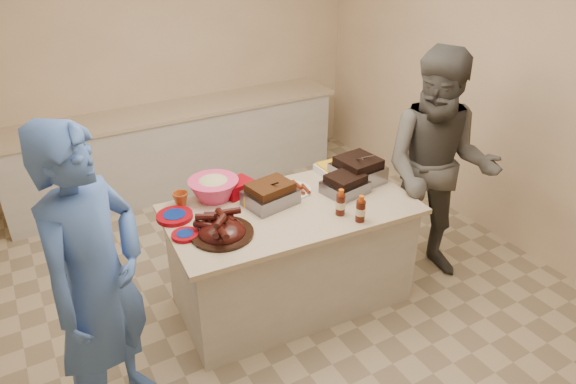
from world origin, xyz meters
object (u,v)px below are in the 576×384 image
coleslaw_bowl (215,198)px  bbq_bottle_a (340,214)px  bbq_bottle_b (360,221)px  rib_platter (222,235)px  mustard_bottle (247,207)px  island (291,298)px  roasting_pan (357,181)px  guest_gray (422,267)px  plastic_cup (181,205)px

coleslaw_bowl → bbq_bottle_a: 0.94m
coleslaw_bowl → bbq_bottle_b: 1.08m
rib_platter → mustard_bottle: (0.30, 0.24, 0.00)m
island → mustard_bottle: (-0.28, 0.16, 0.84)m
island → mustard_bottle: size_ratio=15.87×
rib_platter → roasting_pan: 1.24m
coleslaw_bowl → mustard_bottle: size_ratio=3.31×
guest_gray → rib_platter: bearing=-137.8°
island → rib_platter: 1.02m
island → bbq_bottle_a: bbq_bottle_a is taller
rib_platter → plastic_cup: 0.51m
bbq_bottle_a → rib_platter: bearing=168.2°
bbq_bottle_b → plastic_cup: (-0.99, 0.81, 0.00)m
bbq_bottle_b → mustard_bottle: bbq_bottle_b is taller
rib_platter → island: bearing=8.2°
coleslaw_bowl → guest_gray: size_ratio=0.20×
rib_platter → bbq_bottle_a: 0.83m
roasting_pan → guest_gray: (0.54, -0.31, -0.84)m
island → rib_platter: bearing=-167.9°
bbq_bottle_a → bbq_bottle_b: same height
plastic_cup → guest_gray: plastic_cup is taller
coleslaw_bowl → bbq_bottle_a: (0.67, -0.65, 0.00)m
bbq_bottle_a → guest_gray: bearing=2.6°
plastic_cup → island: bearing=-31.7°
coleslaw_bowl → guest_gray: 1.92m
bbq_bottle_b → bbq_bottle_a: bearing=115.6°
coleslaw_bowl → mustard_bottle: (0.15, -0.24, 0.00)m
island → mustard_bottle: mustard_bottle is taller
coleslaw_bowl → plastic_cup: 0.25m
island → bbq_bottle_b: 0.98m
island → bbq_bottle_b: bearing=-47.6°
bbq_bottle_a → mustard_bottle: size_ratio=1.75×
bbq_bottle_b → roasting_pan: bearing=55.2°
island → coleslaw_bowl: coleslaw_bowl is taller
rib_platter → mustard_bottle: bearing=39.5°
island → bbq_bottle_a: 0.91m
roasting_pan → guest_gray: 1.04m
rib_platter → roasting_pan: bearing=8.4°
rib_platter → bbq_bottle_a: bearing=-11.8°
rib_platter → bbq_bottle_b: bearing=-19.3°
mustard_bottle → plastic_cup: 0.47m
rib_platter → plastic_cup: size_ratio=3.74×
plastic_cup → guest_gray: 2.14m
plastic_cup → mustard_bottle: bearing=-32.6°
mustard_bottle → plastic_cup: (-0.40, 0.26, 0.00)m
roasting_pan → coleslaw_bowl: (-1.08, 0.30, 0.00)m
rib_platter → coleslaw_bowl: 0.50m
guest_gray → mustard_bottle: bearing=-147.9°
bbq_bottle_a → mustard_bottle: bearing=141.4°
bbq_bottle_b → mustard_bottle: size_ratio=1.74×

